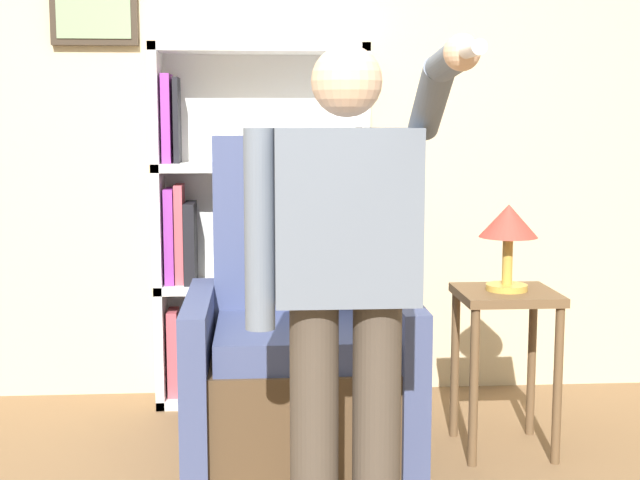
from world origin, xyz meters
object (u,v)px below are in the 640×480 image
Objects in this scene: armchair at (300,356)px; person_standing at (346,274)px; side_table at (506,325)px; bookcase at (245,232)px; table_lamp at (508,228)px.

armchair is 0.82× the size of person_standing.
person_standing is at bearing -130.51° from side_table.
side_table is at bearing 49.49° from person_standing.
table_lamp is at bearing -34.96° from bookcase.
person_standing is 1.14m from table_lamp.
bookcase is 1.32× the size of armchair.
person_standing reaches higher than table_lamp.
side_table is at bearing -4.05° from armchair.
bookcase is 1.30m from table_lamp.
bookcase is at bearing 101.32° from person_standing.
table_lamp is at bearing -4.05° from armchair.
table_lamp is (0.00, 0.00, 0.40)m from side_table.
person_standing is 4.49× the size of table_lamp.
armchair is 0.85m from side_table.
bookcase is 1.08× the size of person_standing.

